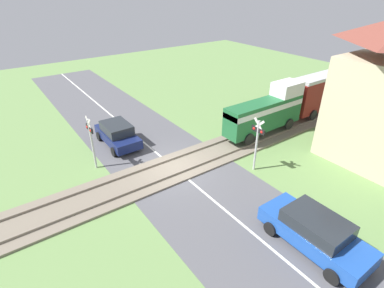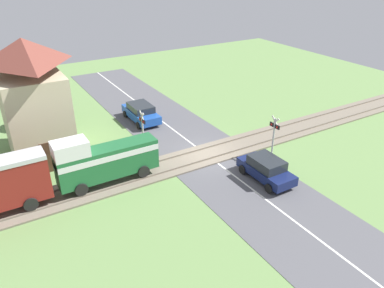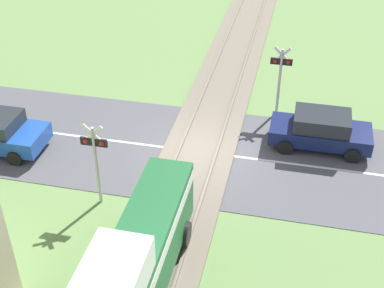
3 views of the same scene
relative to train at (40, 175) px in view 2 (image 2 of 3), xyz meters
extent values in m
plane|color=#66894C|center=(0.00, -10.94, -1.86)|extent=(60.00, 60.00, 0.00)
cube|color=#515156|center=(0.00, -10.94, -1.85)|extent=(48.00, 6.40, 0.02)
cube|color=silver|center=(0.00, -10.94, -1.84)|extent=(48.00, 0.12, 0.00)
cube|color=#756B5B|center=(0.00, -10.94, -1.80)|extent=(2.80, 48.00, 0.12)
cube|color=slate|center=(-0.72, -10.94, -1.68)|extent=(0.10, 48.00, 0.12)
cube|color=slate|center=(0.72, -10.94, -1.68)|extent=(0.10, 48.00, 0.12)
cube|color=#1E6033|center=(0.00, -3.86, -0.29)|extent=(1.35, 6.07, 1.90)
cube|color=silver|center=(0.00, -3.86, 0.23)|extent=(1.37, 6.07, 0.36)
cube|color=silver|center=(0.00, -1.80, 1.11)|extent=(1.35, 1.94, 0.90)
cylinder|color=black|center=(-0.72, -5.81, -1.24)|extent=(0.14, 0.76, 0.76)
cylinder|color=black|center=(0.72, -5.81, -1.24)|extent=(0.14, 0.76, 0.76)
cylinder|color=black|center=(-0.72, -1.92, -1.24)|extent=(0.14, 0.76, 0.76)
cylinder|color=black|center=(0.72, -1.92, -1.24)|extent=(0.14, 0.76, 0.76)
cylinder|color=black|center=(-0.72, 0.83, -1.24)|extent=(0.14, 0.76, 0.76)
cylinder|color=black|center=(0.72, 0.83, -1.24)|extent=(0.14, 0.76, 0.76)
cube|color=#141E4C|center=(-4.53, -12.38, -1.27)|extent=(3.89, 1.65, 0.59)
cube|color=#23282D|center=(-4.53, -12.38, -0.68)|extent=(2.14, 1.52, 0.59)
cylinder|color=black|center=(-3.27, -11.56, -1.56)|extent=(0.60, 0.18, 0.60)
cylinder|color=black|center=(-3.27, -13.21, -1.56)|extent=(0.60, 0.18, 0.60)
cylinder|color=black|center=(-5.80, -11.56, -1.56)|extent=(0.60, 0.18, 0.60)
cylinder|color=black|center=(-5.80, -13.21, -1.56)|extent=(0.60, 0.18, 0.60)
cube|color=#1E4CA8|center=(7.98, -9.50, -1.24)|extent=(4.34, 1.77, 0.65)
cube|color=#23282D|center=(7.98, -9.50, -0.65)|extent=(2.39, 1.63, 0.54)
cylinder|color=black|center=(6.57, -10.39, -1.56)|extent=(0.60, 0.18, 0.60)
cylinder|color=black|center=(6.57, -8.62, -1.56)|extent=(0.60, 0.18, 0.60)
cylinder|color=black|center=(9.39, -10.39, -1.56)|extent=(0.60, 0.18, 0.60)
cylinder|color=black|center=(9.39, -8.62, -1.56)|extent=(0.60, 0.18, 0.60)
cylinder|color=#B7B7B7|center=(-2.68, -14.54, -0.35)|extent=(0.12, 0.12, 3.02)
cube|color=black|center=(-2.68, -14.54, 0.61)|extent=(0.90, 0.08, 0.28)
sphere|color=red|center=(-2.95, -14.54, 0.61)|extent=(0.18, 0.18, 0.18)
sphere|color=red|center=(-2.41, -14.54, 0.61)|extent=(0.18, 0.18, 0.18)
cube|color=silver|center=(-2.68, -14.54, 0.91)|extent=(0.72, 0.04, 0.72)
cube|color=silver|center=(-2.68, -14.54, 0.91)|extent=(0.72, 0.04, 0.72)
cylinder|color=#B7B7B7|center=(2.68, -7.35, -0.35)|extent=(0.12, 0.12, 3.02)
cube|color=black|center=(2.68, -7.35, 0.61)|extent=(0.90, 0.08, 0.28)
sphere|color=red|center=(2.95, -7.35, 0.61)|extent=(0.18, 0.18, 0.18)
sphere|color=red|center=(2.41, -7.35, 0.61)|extent=(0.18, 0.18, 0.18)
cube|color=silver|center=(2.68, -7.35, 0.91)|extent=(0.72, 0.04, 0.72)
cube|color=silver|center=(2.68, -7.35, 0.91)|extent=(0.72, 0.04, 0.72)
cube|color=#C6B793|center=(5.98, -1.12, 1.08)|extent=(5.26, 3.84, 5.88)
pyramid|color=brown|center=(5.98, -1.12, 5.51)|extent=(5.68, 4.15, 1.49)
cube|color=#472D1E|center=(3.33, -1.12, -0.81)|extent=(0.06, 1.10, 2.10)
cylinder|color=#333338|center=(2.46, -0.46, -1.20)|extent=(0.39, 0.39, 1.32)
sphere|color=#936B4C|center=(2.46, -0.46, -0.42)|extent=(0.24, 0.24, 0.24)
cylinder|color=brown|center=(11.11, -2.41, -1.02)|extent=(0.28, 0.28, 1.68)
sphere|color=#1E5623|center=(11.11, -2.41, 0.85)|extent=(2.44, 2.44, 2.44)
camera|label=1|loc=(12.20, -18.42, 7.55)|focal=28.00mm
camera|label=2|loc=(-19.30, 1.85, 10.79)|focal=35.00mm
camera|label=3|loc=(-3.45, 5.70, 10.20)|focal=50.00mm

